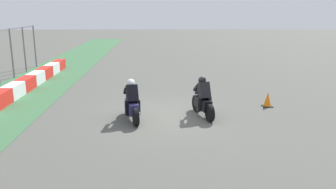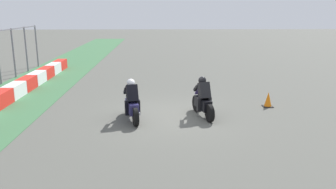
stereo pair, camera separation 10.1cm
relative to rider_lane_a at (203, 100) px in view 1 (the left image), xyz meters
The scene contains 4 objects.
ground_plane 1.45m from the rider_lane_a, 88.32° to the left, with size 120.00×120.00×0.00m, color #52534C.
rider_lane_a is the anchor object (origin of this frame).
rider_lane_b 2.67m from the rider_lane_a, 97.90° to the left, with size 2.01×0.68×1.51m.
traffic_cone 3.14m from the rider_lane_a, 67.18° to the right, with size 0.40×0.40×0.62m.
Camera 1 is at (-12.42, 0.49, 3.92)m, focal length 36.64 mm.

